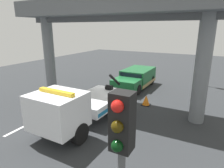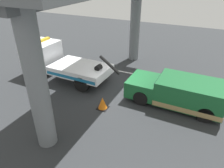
# 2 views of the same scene
# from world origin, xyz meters

# --- Properties ---
(ground_plane) EXTENTS (60.00, 40.00, 0.10)m
(ground_plane) POSITION_xyz_m (0.00, 0.00, -0.05)
(ground_plane) COLOR #2D3033
(lane_stripe_west) EXTENTS (2.60, 0.16, 0.01)m
(lane_stripe_west) POSITION_xyz_m (-6.00, -2.65, 0.00)
(lane_stripe_west) COLOR silver
(lane_stripe_west) RESTS_ON ground
(lane_stripe_mid) EXTENTS (2.60, 0.16, 0.01)m
(lane_stripe_mid) POSITION_xyz_m (0.00, -2.65, 0.00)
(lane_stripe_mid) COLOR silver
(lane_stripe_mid) RESTS_ON ground
(lane_stripe_east) EXTENTS (2.60, 0.16, 0.01)m
(lane_stripe_east) POSITION_xyz_m (6.00, -2.65, 0.00)
(lane_stripe_east) COLOR silver
(lane_stripe_east) RESTS_ON ground
(tow_truck_white) EXTENTS (7.27, 2.53, 2.46)m
(tow_truck_white) POSITION_xyz_m (4.78, -0.01, 1.20)
(tow_truck_white) COLOR white
(tow_truck_white) RESTS_ON ground
(towed_van_green) EXTENTS (5.24, 2.30, 1.58)m
(towed_van_green) POSITION_xyz_m (-3.57, 0.00, 0.78)
(towed_van_green) COLOR #195B2D
(towed_van_green) RESTS_ON ground
(traffic_cone_orange) EXTENTS (0.58, 0.58, 0.69)m
(traffic_cone_orange) POSITION_xyz_m (0.08, 2.19, 0.33)
(traffic_cone_orange) COLOR orange
(traffic_cone_orange) RESTS_ON ground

